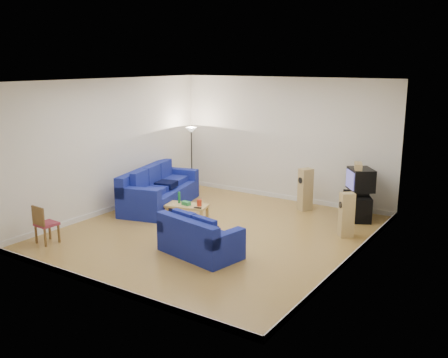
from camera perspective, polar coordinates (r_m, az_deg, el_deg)
The scene contains 16 objects.
room at distance 10.35m, azimuth -1.21°, elevation 1.97°, with size 6.01×6.51×3.21m.
sofa_three_seat at distance 12.65m, azimuth -7.59°, elevation -1.55°, with size 1.67×2.71×0.97m.
sofa_loveseat at distance 9.46m, azimuth -2.95°, elevation -7.03°, with size 1.68×1.15×0.77m.
coffee_table at distance 11.58m, azimuth -4.25°, elevation -3.20°, with size 1.05×0.69×0.35m.
bottle at distance 11.69m, azimuth -5.15°, elevation -2.11°, with size 0.06×0.06×0.26m, color #197233.
tissue_box at distance 11.53m, azimuth -4.35°, elevation -2.78°, with size 0.21×0.11×0.09m, color green.
red_canister at distance 11.43m, azimuth -2.84°, elevation -2.72°, with size 0.11×0.11×0.15m, color red.
remote at distance 11.28m, azimuth -3.03°, elevation -3.30°, with size 0.17×0.05×0.02m, color black.
tv_stand at distance 12.03m, azimuth 14.95°, elevation -3.04°, with size 0.94×0.52×0.57m, color black.
av_receiver at distance 11.94m, azimuth 15.34°, elevation -1.52°, with size 0.42×0.34×0.10m, color black.
television at distance 11.90m, azimuth 15.34°, elevation -0.05°, with size 0.79×0.82×0.51m.
centre_speaker at distance 11.75m, azimuth 15.09°, elevation 1.43°, with size 0.41×0.16×0.14m, color tan.
speaker_left at distance 12.36m, azimuth 9.28°, elevation -1.19°, with size 0.36×0.39×1.04m.
speaker_right at distance 10.68m, azimuth 13.82°, elevation -4.00°, with size 0.35×0.35×0.94m.
floor_lamp at distance 13.77m, azimuth -3.75°, elevation 4.60°, with size 0.31×0.31×1.82m.
dining_chair at distance 10.60m, azimuth -19.90°, elevation -4.70°, with size 0.41×0.41×0.80m.
Camera 1 is at (5.74, -8.37, 3.57)m, focal length 40.00 mm.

